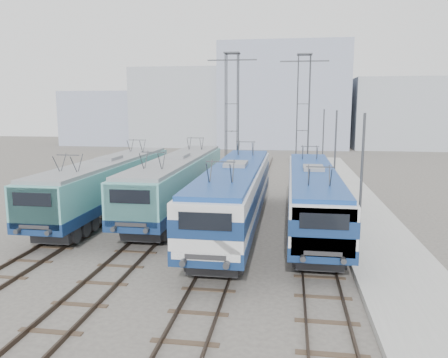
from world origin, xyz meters
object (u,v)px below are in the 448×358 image
locomotive_center_left (178,179)px  catenary_tower_west (232,113)px  locomotive_far_left (109,181)px  locomotive_center_right (235,191)px  mast_front (361,190)px  mast_mid (335,159)px  catenary_tower_east (303,113)px  mast_rear (323,145)px  locomotive_far_right (313,193)px

locomotive_center_left → catenary_tower_west: (2.25, 11.40, 4.32)m
locomotive_far_left → catenary_tower_west: 14.96m
locomotive_center_right → mast_front: mast_front is taller
locomotive_far_left → mast_mid: bearing=16.7°
locomotive_far_left → catenary_tower_east: 20.21m
mast_front → mast_rear: 24.00m
locomotive_center_right → catenary_tower_east: bearing=76.2°
locomotive_far_left → locomotive_center_right: (9.00, -2.70, 0.14)m
locomotive_far_right → catenary_tower_west: bearing=114.9°
locomotive_far_left → mast_rear: bearing=47.3°
mast_front → mast_rear: same height
locomotive_center_left → mast_rear: mast_rear is taller
locomotive_center_left → mast_front: bearing=-38.4°
locomotive_far_right → catenary_tower_east: 17.13m
catenary_tower_east → mast_front: bearing=-84.5°
catenary_tower_west → mast_front: 22.00m
mast_front → catenary_tower_east: bearing=95.5°
locomotive_center_right → mast_rear: (6.35, 19.32, 1.10)m
mast_mid → locomotive_far_left: bearing=-163.3°
locomotive_far_right → catenary_tower_east: catenary_tower_east is taller
locomotive_center_left → mast_rear: (10.85, 15.40, 1.18)m
locomotive_far_left → catenary_tower_east: (13.25, 14.62, 4.38)m
locomotive_center_right → locomotive_far_right: 4.57m
locomotive_far_right → mast_front: (1.85, -5.44, 1.24)m
locomotive_far_left → locomotive_center_left: size_ratio=0.97×
locomotive_far_left → locomotive_center_left: 4.66m
catenary_tower_west → catenary_tower_east: same height
catenary_tower_west → locomotive_far_left: bearing=-118.1°
locomotive_center_right → catenary_tower_west: size_ratio=1.58×
locomotive_far_right → locomotive_center_left: bearing=160.7°
mast_rear → catenary_tower_west: bearing=-155.1°
locomotive_center_right → locomotive_far_left: bearing=163.3°
catenary_tower_east → mast_rear: size_ratio=1.71×
locomotive_center_left → locomotive_far_right: 9.54m
locomotive_far_left → locomotive_far_right: (13.50, -1.94, -0.01)m
mast_mid → mast_rear: same height
locomotive_far_left → catenary_tower_east: size_ratio=1.52×
locomotive_far_left → mast_rear: (15.35, 16.62, 1.23)m
catenary_tower_west → locomotive_center_left: bearing=-101.2°
locomotive_center_right → locomotive_far_right: (4.50, 0.76, -0.14)m
locomotive_center_left → locomotive_center_right: bearing=-41.1°
locomotive_far_left → catenary_tower_west: bearing=61.9°
locomotive_far_left → mast_rear: mast_rear is taller
locomotive_far_left → mast_rear: 22.66m
catenary_tower_east → mast_mid: 10.69m
locomotive_center_left → catenary_tower_east: bearing=56.8°
locomotive_far_right → locomotive_center_right: bearing=-170.4°
locomotive_center_left → mast_front: mast_front is taller
locomotive_center_right → mast_mid: bearing=49.1°
locomotive_center_left → mast_mid: size_ratio=2.67×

